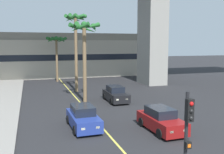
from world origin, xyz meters
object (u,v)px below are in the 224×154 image
at_px(car_queue_second, 116,94).
at_px(palm_tree_far_median, 56,44).
at_px(palm_tree_mid_median, 75,29).
at_px(traffic_light_median_near, 187,135).
at_px(car_queue_third, 83,118).
at_px(car_queue_front, 161,120).
at_px(palm_tree_near_median, 84,38).

xyz_separation_m(car_queue_second, palm_tree_far_median, (-4.14, 15.99, 5.06)).
xyz_separation_m(car_queue_second, palm_tree_mid_median, (-2.79, 6.71, 6.86)).
height_order(traffic_light_median_near, palm_tree_far_median, palm_tree_far_median).
distance_m(car_queue_third, palm_tree_mid_median, 15.71).
height_order(car_queue_third, traffic_light_median_near, traffic_light_median_near).
xyz_separation_m(car_queue_front, car_queue_third, (-4.83, 2.14, 0.00)).
distance_m(car_queue_third, traffic_light_median_near, 10.27).
bearing_deg(palm_tree_near_median, palm_tree_far_median, 94.12).
xyz_separation_m(car_queue_third, palm_tree_mid_median, (1.99, 13.99, 6.86)).
distance_m(car_queue_third, palm_tree_near_median, 9.84).
relative_size(car_queue_third, traffic_light_median_near, 0.98).
distance_m(car_queue_second, palm_tree_far_median, 17.27).
relative_size(traffic_light_median_near, palm_tree_far_median, 0.60).
xyz_separation_m(traffic_light_median_near, palm_tree_far_median, (-0.93, 33.21, 3.07)).
bearing_deg(traffic_light_median_near, palm_tree_far_median, 91.60).
xyz_separation_m(car_queue_third, traffic_light_median_near, (1.58, -9.95, 1.99)).
distance_m(car_queue_second, car_queue_third, 8.71).
distance_m(car_queue_front, palm_tree_mid_median, 17.76).
height_order(traffic_light_median_near, palm_tree_mid_median, palm_tree_mid_median).
bearing_deg(palm_tree_far_median, car_queue_third, -91.59).
bearing_deg(car_queue_third, palm_tree_near_median, 77.44).
xyz_separation_m(car_queue_second, traffic_light_median_near, (-3.21, -17.23, 1.99)).
distance_m(car_queue_third, palm_tree_far_median, 23.82).
bearing_deg(palm_tree_near_median, traffic_light_median_near, -90.57).
relative_size(palm_tree_mid_median, palm_tree_far_median, 1.35).
bearing_deg(palm_tree_mid_median, car_queue_front, -80.02).
height_order(car_queue_front, palm_tree_far_median, palm_tree_far_median).
distance_m(car_queue_second, palm_tree_mid_median, 9.99).
relative_size(car_queue_second, palm_tree_near_median, 0.52).
height_order(car_queue_second, palm_tree_mid_median, palm_tree_mid_median).
bearing_deg(car_queue_front, traffic_light_median_near, -112.62).
height_order(traffic_light_median_near, palm_tree_near_median, palm_tree_near_median).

